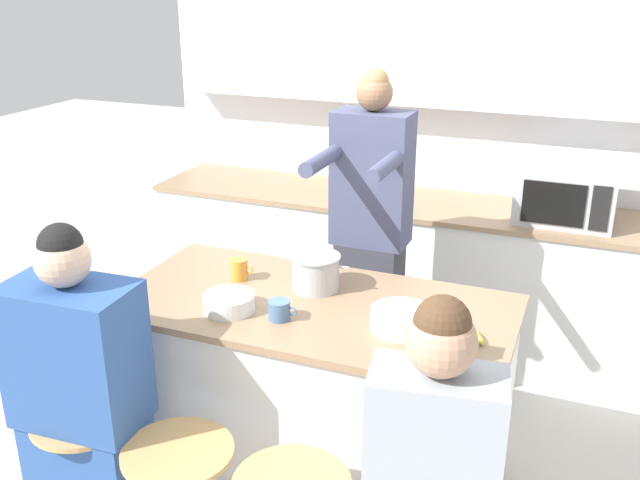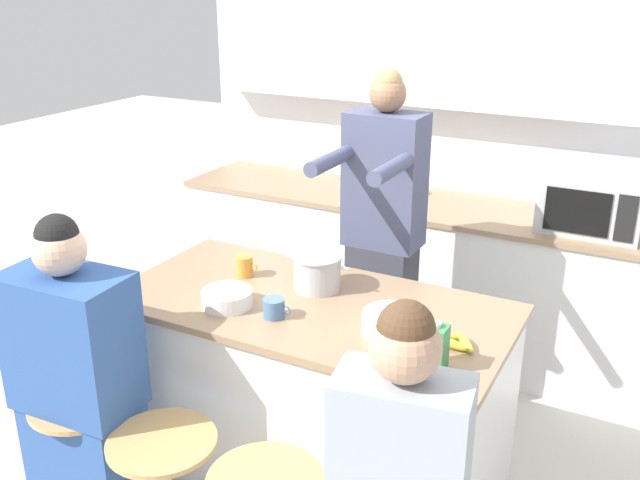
% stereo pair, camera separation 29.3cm
% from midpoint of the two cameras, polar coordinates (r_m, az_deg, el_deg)
% --- Properties ---
extents(wall_back, '(3.44, 0.22, 2.70)m').
position_cam_midpoint_polar(wall_back, '(4.41, 6.61, 11.96)').
color(wall_back, white).
rests_on(wall_back, ground_plane).
extents(back_counter, '(3.19, 0.63, 0.92)m').
position_cam_midpoint_polar(back_counter, '(4.43, 4.98, -2.53)').
color(back_counter, white).
rests_on(back_counter, ground_plane).
extents(kitchen_island, '(1.65, 0.83, 0.92)m').
position_cam_midpoint_polar(kitchen_island, '(3.18, -3.26, -12.51)').
color(kitchen_island, black).
rests_on(kitchen_island, ground_plane).
extents(bar_stool_leftmost, '(0.40, 0.40, 0.63)m').
position_cam_midpoint_polar(bar_stool_leftmost, '(3.11, -20.53, -17.22)').
color(bar_stool_leftmost, tan).
rests_on(bar_stool_leftmost, ground_plane).
extents(person_cooking, '(0.37, 0.58, 1.80)m').
position_cam_midpoint_polar(person_cooking, '(3.55, 1.65, -0.95)').
color(person_cooking, '#383842').
rests_on(person_cooking, ground_plane).
extents(person_wrapped_blanket, '(0.48, 0.31, 1.41)m').
position_cam_midpoint_polar(person_wrapped_blanket, '(2.93, -21.23, -12.74)').
color(person_wrapped_blanket, '#2D5193').
rests_on(person_wrapped_blanket, ground_plane).
extents(cooking_pot, '(0.30, 0.22, 0.15)m').
position_cam_midpoint_polar(cooking_pot, '(3.05, -3.10, -2.63)').
color(cooking_pot, '#B7BABC').
rests_on(cooking_pot, kitchen_island).
extents(fruit_bowl, '(0.24, 0.24, 0.08)m').
position_cam_midpoint_polar(fruit_bowl, '(2.74, 3.46, -6.42)').
color(fruit_bowl, white).
rests_on(fruit_bowl, kitchen_island).
extents(mixing_bowl_steel, '(0.21, 0.21, 0.07)m').
position_cam_midpoint_polar(mixing_bowl_steel, '(2.92, -10.15, -5.00)').
color(mixing_bowl_steel, white).
rests_on(mixing_bowl_steel, kitchen_island).
extents(coffee_cup_near, '(0.12, 0.09, 0.08)m').
position_cam_midpoint_polar(coffee_cup_near, '(2.82, -6.24, -5.66)').
color(coffee_cup_near, '#4C7099').
rests_on(coffee_cup_near, kitchen_island).
extents(coffee_cup_far, '(0.11, 0.08, 0.10)m').
position_cam_midpoint_polar(coffee_cup_far, '(3.19, -9.09, -2.39)').
color(coffee_cup_far, orange).
rests_on(coffee_cup_far, kitchen_island).
extents(banana_bunch, '(0.17, 0.12, 0.06)m').
position_cam_midpoint_polar(banana_bunch, '(2.69, 8.49, -7.54)').
color(banana_bunch, yellow).
rests_on(banana_bunch, kitchen_island).
extents(juice_carton, '(0.08, 0.08, 0.18)m').
position_cam_midpoint_polar(juice_carton, '(2.51, 7.09, -8.09)').
color(juice_carton, '#38844C').
rests_on(juice_carton, kitchen_island).
extents(microwave, '(0.51, 0.40, 0.30)m').
position_cam_midpoint_polar(microwave, '(4.05, 17.11, 3.49)').
color(microwave, '#B2B5B7').
rests_on(microwave, back_counter).
extents(potted_plant, '(0.16, 0.16, 0.25)m').
position_cam_midpoint_polar(potted_plant, '(4.33, 1.28, 5.35)').
color(potted_plant, beige).
rests_on(potted_plant, back_counter).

